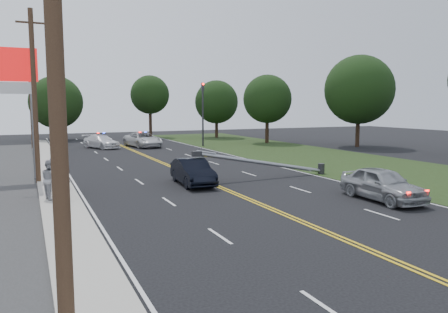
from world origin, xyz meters
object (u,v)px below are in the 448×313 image
crashed_sedan (193,172)px  traffic_signal (203,109)px  fallen_streetlight (270,163)px  bystander_d (64,172)px  utility_pole_near (56,72)px  bystander_a (66,184)px  emergency_b (101,142)px  bystander_c (56,175)px  utility_pole_mid (34,96)px  emergency_a (143,140)px  pylon_sign (10,81)px  waiting_sedan (382,184)px  bystander_b (50,179)px  utility_pole_far (31,100)px

crashed_sedan → traffic_signal: bearing=70.6°
fallen_streetlight → bystander_d: 12.22m
utility_pole_near → bystander_a: bearing=85.5°
emergency_b → bystander_c: bearing=-128.2°
traffic_signal → utility_pole_near: (-17.50, -38.00, 0.88)m
emergency_b → bystander_c: bystander_c is taller
utility_pole_mid → bystander_d: bearing=-69.9°
emergency_a → crashed_sedan: bearing=-107.3°
pylon_sign → emergency_b: pylon_sign is taller
waiting_sedan → bystander_b: bystander_b is taller
emergency_b → bystander_b: bearing=-128.2°
bystander_b → emergency_b: bearing=-31.7°
pylon_sign → utility_pole_far: 20.06m
utility_pole_far → emergency_a: bearing=-11.8°
utility_pole_mid → waiting_sedan: utility_pole_mid is taller
crashed_sedan → bystander_b: bystander_b is taller
utility_pole_mid → bystander_d: size_ratio=5.51×
traffic_signal → crashed_sedan: bearing=-112.9°
pylon_sign → bystander_b: pylon_sign is taller
traffic_signal → crashed_sedan: 24.35m
utility_pole_mid → bystander_d: utility_pole_mid is taller
bystander_b → utility_pole_far: bearing=-17.1°
utility_pole_far → bystander_b: size_ratio=5.30×
utility_pole_far → bystander_d: size_ratio=5.51×
pylon_sign → utility_pole_mid: (1.30, -2.00, -0.91)m
pylon_sign → utility_pole_near: 22.06m
waiting_sedan → bystander_c: (-14.23, 7.53, 0.27)m
bystander_b → bystander_c: size_ratio=1.00×
fallen_streetlight → emergency_a: (-2.32, 23.69, -0.12)m
utility_pole_mid → emergency_a: 22.99m
pylon_sign → emergency_a: bearing=55.0°
traffic_signal → emergency_b: 11.57m
pylon_sign → utility_pole_mid: bearing=-57.0°
utility_pole_far → bystander_c: utility_pole_far is taller
traffic_signal → emergency_a: bearing=165.2°
emergency_a → bystander_b: (-10.66, -25.30, 0.26)m
traffic_signal → bystander_a: (-16.43, -24.20, -3.30)m
bystander_a → bystander_c: bearing=1.4°
waiting_sedan → bystander_a: 15.01m
bystander_a → bystander_b: size_ratio=0.83×
emergency_b → bystander_a: 26.85m
crashed_sedan → emergency_b: bearing=96.9°
traffic_signal → bystander_c: size_ratio=3.74×
traffic_signal → crashed_sedan: traffic_signal is taller
utility_pole_far → waiting_sedan: bearing=-66.2°
emergency_a → bystander_c: 26.20m
waiting_sedan → traffic_signal: bearing=87.7°
fallen_streetlight → emergency_a: fallen_streetlight is taller
crashed_sedan → bystander_a: bystander_a is taller
traffic_signal → bystander_c: bearing=-126.9°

